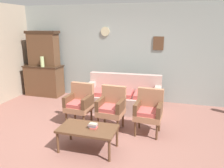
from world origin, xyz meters
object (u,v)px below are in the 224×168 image
(armchair_near_cabinet, at_px, (112,106))
(book_stack_on_table, at_px, (93,126))
(vase_on_cabinet, at_px, (42,62))
(coffee_table, at_px, (88,130))
(armchair_near_couch_end, at_px, (149,110))
(floral_couch, at_px, (123,98))
(armchair_by_doorway, at_px, (80,102))
(side_cabinet, at_px, (44,80))

(armchair_near_cabinet, distance_m, book_stack_on_table, 0.92)
(vase_on_cabinet, bearing_deg, coffee_table, -45.00)
(armchair_near_couch_end, distance_m, book_stack_on_table, 1.24)
(floral_couch, xyz_separation_m, armchair_by_doorway, (-0.73, -1.06, 0.17))
(floral_couch, relative_size, armchair_near_couch_end, 2.13)
(armchair_by_doorway, xyz_separation_m, book_stack_on_table, (0.68, -0.95, -0.03))
(vase_on_cabinet, relative_size, armchair_near_cabinet, 0.34)
(floral_couch, bearing_deg, book_stack_on_table, -91.41)
(armchair_near_cabinet, relative_size, book_stack_on_table, 5.92)
(armchair_by_doorway, bearing_deg, side_cabinet, 139.77)
(armchair_by_doorway, bearing_deg, armchair_near_cabinet, -2.85)
(armchair_near_cabinet, height_order, coffee_table, armchair_near_cabinet)
(book_stack_on_table, bearing_deg, armchair_by_doorway, 125.43)
(vase_on_cabinet, relative_size, coffee_table, 0.30)
(book_stack_on_table, bearing_deg, vase_on_cabinet, 136.20)
(side_cabinet, height_order, armchair_near_couch_end, side_cabinet)
(armchair_near_cabinet, distance_m, coffee_table, 0.94)
(vase_on_cabinet, relative_size, armchair_near_couch_end, 0.34)
(armchair_by_doorway, bearing_deg, armchair_near_couch_end, -1.05)
(side_cabinet, xyz_separation_m, coffee_table, (2.50, -2.58, -0.09))
(armchair_near_couch_end, xyz_separation_m, book_stack_on_table, (-0.83, -0.93, -0.03))
(armchair_by_doorway, relative_size, book_stack_on_table, 5.92)
(side_cabinet, relative_size, armchair_near_cabinet, 1.28)
(floral_couch, height_order, armchair_near_cabinet, same)
(armchair_by_doorway, xyz_separation_m, coffee_table, (0.58, -0.96, -0.12))
(book_stack_on_table, bearing_deg, side_cabinet, 135.23)
(armchair_near_cabinet, relative_size, armchair_near_couch_end, 1.00)
(vase_on_cabinet, relative_size, armchair_by_doorway, 0.34)
(vase_on_cabinet, bearing_deg, side_cabinet, 119.24)
(armchair_near_cabinet, bearing_deg, side_cabinet, 148.00)
(armchair_near_couch_end, bearing_deg, armchair_by_doorway, 178.95)
(coffee_table, bearing_deg, book_stack_on_table, 2.93)
(coffee_table, bearing_deg, side_cabinet, 134.08)
(floral_couch, xyz_separation_m, armchair_near_couch_end, (0.78, -1.08, 0.17))
(armchair_by_doorway, bearing_deg, coffee_table, -58.78)
(floral_couch, distance_m, armchair_by_doorway, 1.29)
(armchair_near_cabinet, bearing_deg, armchair_by_doorway, 177.15)
(vase_on_cabinet, distance_m, coffee_table, 3.46)
(floral_couch, height_order, armchair_near_couch_end, same)
(armchair_near_couch_end, distance_m, coffee_table, 1.32)
(vase_on_cabinet, distance_m, armchair_near_cabinet, 3.01)
(floral_couch, relative_size, armchair_near_cabinet, 2.13)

